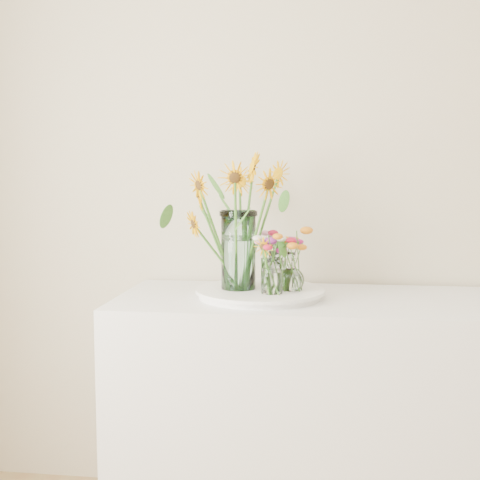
{
  "coord_description": "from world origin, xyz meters",
  "views": [
    {
      "loc": [
        -0.32,
        -0.2,
        1.32
      ],
      "look_at": [
        -0.59,
        1.9,
        1.11
      ],
      "focal_mm": 45.0,
      "sensor_mm": 36.0,
      "label": 1
    }
  ],
  "objects_px": {
    "tray": "(260,294)",
    "small_vase_a": "(272,277)",
    "small_vase_b": "(291,272)",
    "mason_jar": "(238,250)",
    "small_vase_c": "(279,268)",
    "counter": "(311,419)"
  },
  "relations": [
    {
      "from": "mason_jar",
      "to": "small_vase_c",
      "type": "relative_size",
      "value": 2.19
    },
    {
      "from": "small_vase_a",
      "to": "small_vase_b",
      "type": "height_order",
      "value": "small_vase_b"
    },
    {
      "from": "tray",
      "to": "small_vase_a",
      "type": "height_order",
      "value": "small_vase_a"
    },
    {
      "from": "counter",
      "to": "small_vase_a",
      "type": "height_order",
      "value": "small_vase_a"
    },
    {
      "from": "small_vase_a",
      "to": "small_vase_b",
      "type": "xyz_separation_m",
      "value": [
        0.06,
        0.07,
        0.01
      ]
    },
    {
      "from": "mason_jar",
      "to": "counter",
      "type": "bearing_deg",
      "value": 3.91
    },
    {
      "from": "tray",
      "to": "small_vase_b",
      "type": "distance_m",
      "value": 0.14
    },
    {
      "from": "mason_jar",
      "to": "small_vase_a",
      "type": "xyz_separation_m",
      "value": [
        0.12,
        -0.07,
        -0.08
      ]
    },
    {
      "from": "counter",
      "to": "small_vase_b",
      "type": "height_order",
      "value": "small_vase_b"
    },
    {
      "from": "small_vase_c",
      "to": "mason_jar",
      "type": "bearing_deg",
      "value": -143.24
    },
    {
      "from": "small_vase_a",
      "to": "small_vase_c",
      "type": "xyz_separation_m",
      "value": [
        0.01,
        0.18,
        0.0
      ]
    },
    {
      "from": "tray",
      "to": "small_vase_c",
      "type": "height_order",
      "value": "small_vase_c"
    },
    {
      "from": "small_vase_b",
      "to": "small_vase_c",
      "type": "distance_m",
      "value": 0.12
    },
    {
      "from": "mason_jar",
      "to": "small_vase_c",
      "type": "distance_m",
      "value": 0.19
    },
    {
      "from": "counter",
      "to": "small_vase_b",
      "type": "xyz_separation_m",
      "value": [
        -0.08,
        -0.02,
        0.55
      ]
    },
    {
      "from": "small_vase_c",
      "to": "tray",
      "type": "bearing_deg",
      "value": -121.26
    },
    {
      "from": "tray",
      "to": "mason_jar",
      "type": "height_order",
      "value": "mason_jar"
    },
    {
      "from": "mason_jar",
      "to": "small_vase_c",
      "type": "height_order",
      "value": "mason_jar"
    },
    {
      "from": "counter",
      "to": "tray",
      "type": "bearing_deg",
      "value": -175.55
    },
    {
      "from": "small_vase_a",
      "to": "small_vase_c",
      "type": "relative_size",
      "value": 0.97
    },
    {
      "from": "counter",
      "to": "small_vase_a",
      "type": "bearing_deg",
      "value": -146.77
    },
    {
      "from": "counter",
      "to": "small_vase_b",
      "type": "relative_size",
      "value": 9.93
    }
  ]
}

